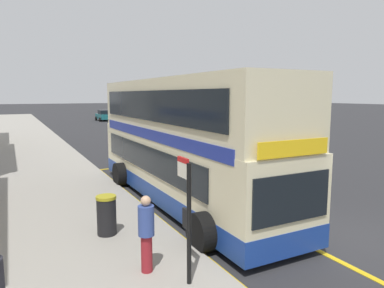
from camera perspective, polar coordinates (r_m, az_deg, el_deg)
ground_plane at (r=39.36m, az=-15.75°, el=2.02°), size 260.00×260.00×0.00m
pavement_near at (r=38.56m, az=-25.98°, el=1.50°), size 6.00×76.00×0.14m
double_decker_bus at (r=12.68m, az=-1.80°, el=-0.19°), size 3.20×11.35×4.40m
bus_bay_markings at (r=12.77m, az=-1.56°, el=-9.62°), size 2.84×14.50×0.01m
bus_stop_sign at (r=7.00m, az=-0.79°, el=-10.56°), size 0.09×0.51×2.50m
parked_car_teal_distant at (r=54.55m, az=-14.00°, el=4.49°), size 2.09×4.20×1.62m
parked_car_navy_ahead at (r=38.26m, az=-7.61°, el=3.29°), size 2.09×4.20×1.62m
parked_car_navy_across at (r=24.29m, az=-1.18°, el=0.70°), size 2.09×4.20×1.62m
pedestrian_further_back at (r=7.65m, az=-7.40°, el=-13.76°), size 0.34×0.34×1.66m
litter_bin at (r=9.88m, az=-13.64°, el=-11.09°), size 0.54×0.54×1.06m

